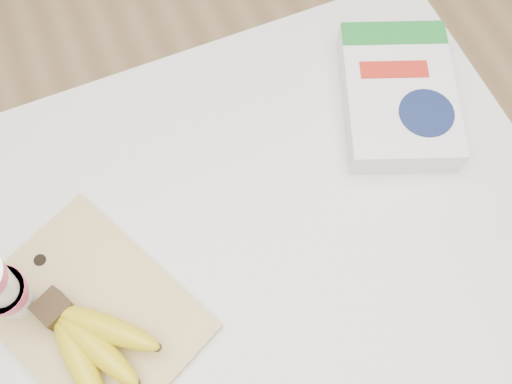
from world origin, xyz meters
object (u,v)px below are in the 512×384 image
(table, at_px, (216,322))
(bananas, at_px, (90,342))
(cutting_board, at_px, (93,313))
(cereal_box, at_px, (398,95))

(table, distance_m, bananas, 0.55)
(table, relative_size, bananas, 5.93)
(cutting_board, xyz_separation_m, cereal_box, (0.62, 0.16, 0.02))
(cutting_board, relative_size, cereal_box, 1.00)
(cutting_board, distance_m, cereal_box, 0.64)
(cutting_board, bearing_deg, bananas, -126.43)
(cutting_board, bearing_deg, cereal_box, -11.19)
(cutting_board, distance_m, bananas, 0.06)
(cereal_box, bearing_deg, bananas, -140.30)
(cereal_box, bearing_deg, cutting_board, -144.31)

